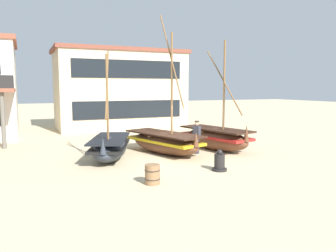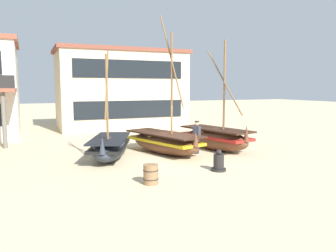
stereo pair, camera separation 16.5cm
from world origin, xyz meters
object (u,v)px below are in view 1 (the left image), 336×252
capstan_winch (219,162)px  wooden_barrel (152,174)px  fisherman_by_hull (197,137)px  harbor_building_main (120,89)px  fishing_boat_centre_large (216,138)px  fishing_boat_far_right (164,142)px  fishing_boat_near_left (110,147)px

capstan_winch → wooden_barrel: (-3.17, -0.65, 0.01)m
fisherman_by_hull → harbor_building_main: (-0.57, 12.45, 2.39)m
fisherman_by_hull → fishing_boat_centre_large: bearing=18.5°
fishing_boat_far_right → fisherman_by_hull: bearing=-24.5°
fishing_boat_near_left → fishing_boat_far_right: size_ratio=0.73×
capstan_winch → harbor_building_main: 16.13m
harbor_building_main → fisherman_by_hull: bearing=-87.4°
fishing_boat_near_left → fisherman_by_hull: size_ratio=2.99×
capstan_winch → fishing_boat_near_left: bearing=132.7°
fishing_boat_centre_large → fisherman_by_hull: (-1.45, -0.49, 0.17)m
fisherman_by_hull → capstan_winch: fisherman_by_hull is taller
fishing_boat_centre_large → harbor_building_main: size_ratio=0.55×
capstan_winch → wooden_barrel: size_ratio=1.25×
wooden_barrel → fishing_boat_near_left: bearing=95.0°
fisherman_by_hull → fishing_boat_near_left: bearing=174.3°
fishing_boat_near_left → fishing_boat_far_right: bearing=5.0°
wooden_barrel → harbor_building_main: bearing=78.3°
wooden_barrel → harbor_building_main: size_ratio=0.07×
harbor_building_main → capstan_winch: bearing=-90.9°
fisherman_by_hull → capstan_winch: bearing=-103.4°
fisherman_by_hull → wooden_barrel: size_ratio=2.41×
fishing_boat_centre_large → fisherman_by_hull: 1.54m
fishing_boat_near_left → fishing_boat_far_right: 2.89m
fishing_boat_near_left → fishing_boat_centre_large: (5.84, 0.05, 0.08)m
fishing_boat_centre_large → fisherman_by_hull: bearing=-161.5°
fisherman_by_hull → wooden_barrel: bearing=-134.4°
capstan_winch → harbor_building_main: (0.24, 15.87, 2.88)m
fishing_boat_near_left → capstan_winch: 5.26m
fishing_boat_near_left → harbor_building_main: bearing=72.4°
fishing_boat_far_right → harbor_building_main: bearing=85.5°
fishing_boat_near_left → fisherman_by_hull: fishing_boat_near_left is taller
fishing_boat_near_left → harbor_building_main: size_ratio=0.48×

